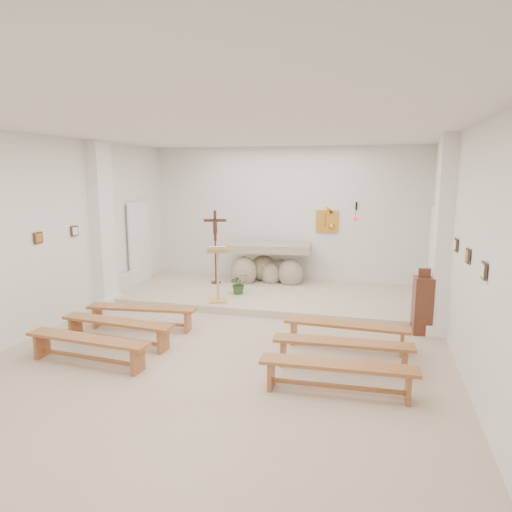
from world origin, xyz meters
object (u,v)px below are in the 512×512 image
(bench_left_front, at_px, (142,312))
(bench_left_second, at_px, (117,327))
(donation_pedestal, at_px, (422,305))
(bench_left_third, at_px, (87,344))
(bench_right_second, at_px, (343,348))
(bench_right_third, at_px, (338,371))
(altar, at_px, (268,266))
(crucifix_stand, at_px, (215,242))
(bench_right_front, at_px, (346,330))
(lectern, at_px, (218,274))

(bench_left_front, height_order, bench_left_second, same)
(donation_pedestal, bearing_deg, bench_left_third, -158.16)
(bench_left_second, relative_size, bench_right_second, 1.00)
(bench_right_second, height_order, bench_right_third, same)
(altar, bearing_deg, bench_left_second, -114.54)
(bench_left_front, bearing_deg, bench_left_third, -96.36)
(crucifix_stand, relative_size, bench_left_third, 0.88)
(bench_left_front, relative_size, bench_left_third, 1.00)
(donation_pedestal, xyz_separation_m, bench_right_second, (-1.25, -1.90, -0.21))
(bench_left_third, bearing_deg, crucifix_stand, 91.10)
(bench_right_second, bearing_deg, bench_right_third, -92.62)
(donation_pedestal, distance_m, bench_right_third, 3.00)
(bench_right_front, xyz_separation_m, bench_right_second, (0.00, -0.82, 0.00))
(crucifix_stand, bearing_deg, altar, 1.98)
(bench_right_front, distance_m, bench_right_second, 0.82)
(bench_left_second, height_order, bench_right_third, same)
(bench_right_third, bearing_deg, crucifix_stand, 123.08)
(bench_right_front, height_order, bench_right_second, same)
(bench_left_front, bearing_deg, lectern, 53.64)
(altar, height_order, bench_right_front, altar)
(crucifix_stand, xyz_separation_m, bench_left_front, (-0.30, -3.16, -0.87))
(bench_right_second, bearing_deg, altar, 113.44)
(bench_right_second, xyz_separation_m, bench_left_third, (-3.69, -0.82, 0.00))
(lectern, distance_m, bench_left_second, 2.62)
(lectern, height_order, donation_pedestal, lectern)
(crucifix_stand, xyz_separation_m, bench_right_front, (3.39, -3.16, -0.87))
(lectern, bearing_deg, crucifix_stand, 92.95)
(lectern, bearing_deg, bench_left_third, -124.30)
(altar, bearing_deg, bench_left_front, -118.41)
(lectern, xyz_separation_m, bench_left_second, (-0.92, -2.41, -0.43))
(lectern, relative_size, bench_left_front, 0.60)
(bench_left_front, xyz_separation_m, bench_right_third, (3.69, -1.64, 0.00))
(lectern, distance_m, donation_pedestal, 4.07)
(crucifix_stand, height_order, donation_pedestal, crucifix_stand)
(bench_right_front, distance_m, bench_left_second, 3.78)
(bench_right_front, bearing_deg, bench_right_second, -87.39)
(bench_right_front, height_order, bench_left_second, same)
(bench_left_front, distance_m, bench_left_third, 1.64)
(bench_right_third, bearing_deg, bench_left_second, 165.34)
(lectern, bearing_deg, altar, 55.09)
(bench_left_second, xyz_separation_m, bench_right_second, (3.69, 0.00, 0.00))
(donation_pedestal, height_order, bench_right_second, donation_pedestal)
(altar, bearing_deg, lectern, -112.15)
(altar, height_order, lectern, lectern)
(lectern, relative_size, bench_right_second, 0.60)
(bench_left_front, xyz_separation_m, bench_left_second, (0.00, -0.82, 0.00))
(altar, xyz_separation_m, bench_right_front, (2.17, -3.63, -0.24))
(bench_right_front, bearing_deg, altar, 123.55)
(bench_right_third, bearing_deg, bench_left_third, 177.84)
(lectern, xyz_separation_m, bench_right_front, (2.78, -1.59, -0.43))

